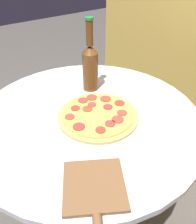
{
  "coord_description": "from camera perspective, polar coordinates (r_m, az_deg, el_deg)",
  "views": [
    {
      "loc": [
        0.53,
        -0.36,
        1.17
      ],
      "look_at": [
        0.04,
        0.02,
        0.71
      ],
      "focal_mm": 35.0,
      "sensor_mm": 36.0,
      "label": 1
    }
  ],
  "objects": [
    {
      "name": "pizza",
      "position": [
        0.78,
        -0.0,
        -0.67
      ],
      "size": [
        0.29,
        0.29,
        0.02
      ],
      "color": "tan",
      "rests_on": "table"
    },
    {
      "name": "table",
      "position": [
        0.94,
        -2.41,
        -9.98
      ],
      "size": [
        0.83,
        0.83,
        0.69
      ],
      "color": "silver",
      "rests_on": "ground_plane"
    },
    {
      "name": "ground_plane",
      "position": [
        1.34,
        -1.83,
        -24.49
      ],
      "size": [
        8.0,
        8.0,
        0.0
      ],
      "primitive_type": "plane",
      "color": "#4C4742"
    },
    {
      "name": "pizza_paddle",
      "position": [
        0.56,
        -0.78,
        -21.13
      ],
      "size": [
        0.31,
        0.24,
        0.02
      ],
      "rotation": [
        0.0,
        0.0,
        -0.57
      ],
      "color": "brown",
      "rests_on": "table"
    },
    {
      "name": "beer_bottle",
      "position": [
        0.9,
        -2.03,
        12.1
      ],
      "size": [
        0.07,
        0.07,
        0.29
      ],
      "color": "#563314",
      "rests_on": "table"
    }
  ]
}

